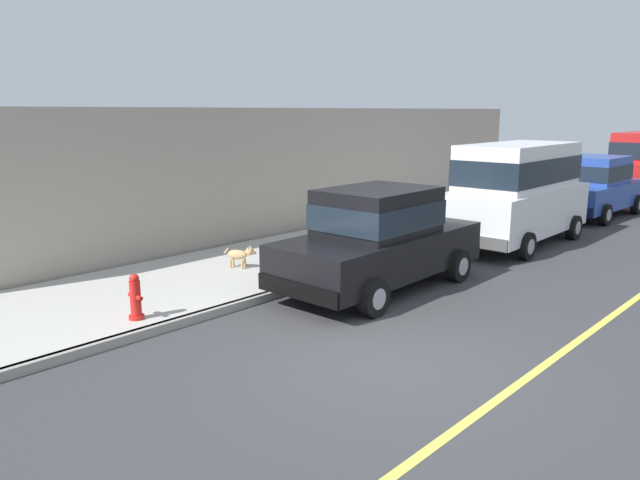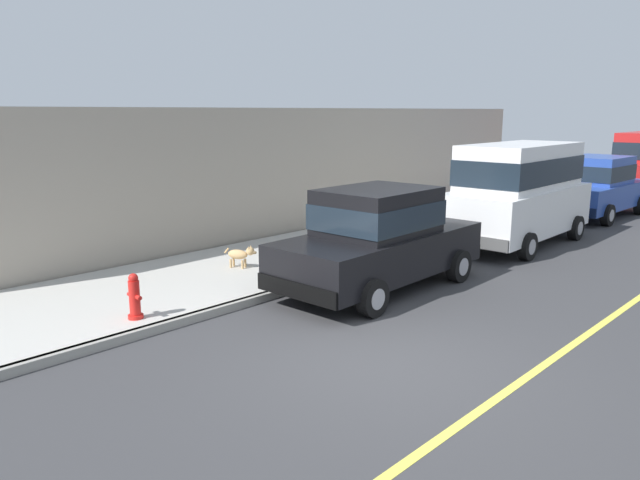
{
  "view_description": "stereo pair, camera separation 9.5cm",
  "coord_description": "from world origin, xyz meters",
  "px_view_note": "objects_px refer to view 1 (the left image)",
  "views": [
    {
      "loc": [
        4.5,
        -6.2,
        3.31
      ],
      "look_at": [
        -3.3,
        2.15,
        0.85
      ],
      "focal_mm": 33.77,
      "sensor_mm": 36.0,
      "label": 1
    },
    {
      "loc": [
        4.57,
        -6.14,
        3.31
      ],
      "look_at": [
        -3.3,
        2.15,
        0.85
      ],
      "focal_mm": 33.77,
      "sensor_mm": 36.0,
      "label": 2
    }
  ],
  "objects_px": {
    "fire_hydrant": "(135,298)",
    "car_black_sedan": "(379,238)",
    "car_white_van": "(517,189)",
    "car_blue_sedan": "(594,186)",
    "dog_tan": "(240,254)"
  },
  "relations": [
    {
      "from": "fire_hydrant",
      "to": "car_black_sedan",
      "type": "bearing_deg",
      "value": 71.22
    },
    {
      "from": "car_white_van",
      "to": "car_blue_sedan",
      "type": "xyz_separation_m",
      "value": [
        -0.02,
        5.51,
        -0.41
      ]
    },
    {
      "from": "car_white_van",
      "to": "dog_tan",
      "type": "xyz_separation_m",
      "value": [
        -2.77,
        -6.69,
        -0.97
      ]
    },
    {
      "from": "car_white_van",
      "to": "fire_hydrant",
      "type": "xyz_separation_m",
      "value": [
        -1.54,
        -9.78,
        -0.92
      ]
    },
    {
      "from": "car_black_sedan",
      "to": "car_white_van",
      "type": "bearing_deg",
      "value": 89.01
    },
    {
      "from": "car_black_sedan",
      "to": "car_white_van",
      "type": "relative_size",
      "value": 0.94
    },
    {
      "from": "car_blue_sedan",
      "to": "dog_tan",
      "type": "height_order",
      "value": "car_blue_sedan"
    },
    {
      "from": "fire_hydrant",
      "to": "dog_tan",
      "type": "bearing_deg",
      "value": 111.56
    },
    {
      "from": "car_white_van",
      "to": "fire_hydrant",
      "type": "bearing_deg",
      "value": -98.96
    },
    {
      "from": "car_black_sedan",
      "to": "car_blue_sedan",
      "type": "xyz_separation_m",
      "value": [
        0.08,
        11.04,
        0.0
      ]
    },
    {
      "from": "car_white_van",
      "to": "car_blue_sedan",
      "type": "distance_m",
      "value": 5.53
    },
    {
      "from": "car_black_sedan",
      "to": "car_blue_sedan",
      "type": "distance_m",
      "value": 11.04
    },
    {
      "from": "car_black_sedan",
      "to": "car_blue_sedan",
      "type": "height_order",
      "value": "same"
    },
    {
      "from": "car_white_van",
      "to": "dog_tan",
      "type": "bearing_deg",
      "value": -112.46
    },
    {
      "from": "fire_hydrant",
      "to": "car_blue_sedan",
      "type": "bearing_deg",
      "value": 84.3
    }
  ]
}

